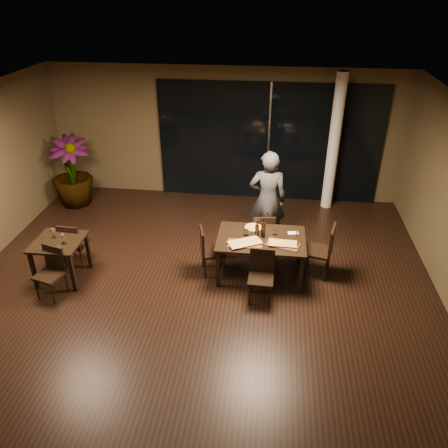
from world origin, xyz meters
TOP-DOWN VIEW (x-y plane):
  - ground at (0.00, 0.00)m, footprint 8.00×8.00m
  - wall_back at (0.00, 4.05)m, footprint 8.00×0.10m
  - ceiling at (0.00, 0.00)m, footprint 8.00×8.00m
  - window_panel at (1.00, 3.96)m, footprint 5.00×0.06m
  - column at (2.40, 3.65)m, footprint 0.24×0.24m
  - main_table at (1.00, 0.80)m, footprint 1.50×1.00m
  - side_table at (-2.40, 0.30)m, footprint 0.80×0.80m
  - chair_main_far at (1.02, 1.42)m, footprint 0.45×0.45m
  - chair_main_near at (1.04, 0.17)m, footprint 0.41×0.41m
  - chair_main_left at (0.09, 0.75)m, footprint 0.51×0.51m
  - chair_main_right at (2.08, 0.92)m, footprint 0.54×0.54m
  - chair_side_far at (-2.36, 0.70)m, footprint 0.42×0.42m
  - chair_side_near at (-2.35, -0.14)m, footprint 0.50×0.50m
  - diner at (1.06, 1.85)m, footprint 0.67×0.46m
  - potted_plant at (-3.37, 3.08)m, footprint 1.18×1.18m
  - pizza_board_left at (0.74, 0.57)m, footprint 0.58×0.30m
  - pizza_board_right at (1.36, 0.62)m, footprint 0.60×0.42m
  - oblong_pizza_left at (0.74, 0.57)m, footprint 0.58×0.46m
  - oblong_pizza_right at (1.36, 0.62)m, footprint 0.45×0.21m
  - round_pizza at (0.84, 1.12)m, footprint 0.29×0.29m
  - bottle_a at (0.92, 0.83)m, footprint 0.07×0.07m
  - bottle_b at (1.03, 0.83)m, footprint 0.06×0.06m
  - bottle_c at (1.02, 0.89)m, footprint 0.07×0.07m
  - tumbler_left at (0.74, 0.87)m, footprint 0.08×0.08m
  - tumbler_right at (1.22, 0.94)m, footprint 0.07×0.07m
  - napkin_near at (1.53, 0.65)m, footprint 0.20×0.13m
  - napkin_far at (1.54, 1.01)m, footprint 0.19×0.13m
  - wine_glass_a at (-2.51, 0.40)m, footprint 0.08×0.08m
  - wine_glass_b at (-2.26, 0.23)m, footprint 0.08×0.08m
  - side_napkin at (-2.37, 0.06)m, footprint 0.19×0.12m

SIDE VIEW (x-z plane):
  - ground at x=0.00m, z-range 0.00..0.00m
  - chair_side_far at x=-2.36m, z-range 0.05..0.91m
  - chair_main_near at x=1.04m, z-range 0.05..0.92m
  - chair_main_far at x=1.02m, z-range 0.05..0.92m
  - chair_side_near at x=-2.35m, z-range 0.05..0.92m
  - chair_main_left at x=0.09m, z-range 0.05..0.94m
  - chair_main_right at x=2.08m, z-range 0.06..1.03m
  - side_table at x=-2.40m, z-range 0.25..1.00m
  - main_table at x=1.00m, z-range 0.30..1.05m
  - pizza_board_left at x=0.74m, z-range 0.75..0.76m
  - pizza_board_right at x=1.36m, z-range 0.75..0.76m
  - round_pizza at x=0.84m, z-range 0.75..0.76m
  - napkin_near at x=1.53m, z-range 0.75..0.76m
  - napkin_far at x=1.54m, z-range 0.75..0.76m
  - side_napkin at x=-2.37m, z-range 0.75..0.76m
  - oblong_pizza_left at x=0.74m, z-range 0.77..0.78m
  - oblong_pizza_right at x=1.36m, z-range 0.77..0.78m
  - tumbler_right at x=1.22m, z-range 0.75..0.83m
  - potted_plant at x=-3.37m, z-range 0.00..1.59m
  - tumbler_left at x=0.74m, z-range 0.75..0.85m
  - wine_glass_a at x=-2.51m, z-range 0.75..0.92m
  - wine_glass_b at x=-2.26m, z-range 0.75..0.93m
  - bottle_b at x=1.03m, z-range 0.75..1.01m
  - bottle_a at x=0.92m, z-range 0.75..1.06m
  - bottle_c at x=1.02m, z-range 0.75..1.09m
  - diner at x=1.06m, z-range 0.00..1.93m
  - window_panel at x=1.00m, z-range 0.00..2.70m
  - wall_back at x=0.00m, z-range 0.00..3.00m
  - column at x=2.40m, z-range 0.00..3.00m
  - ceiling at x=0.00m, z-range 3.00..3.04m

